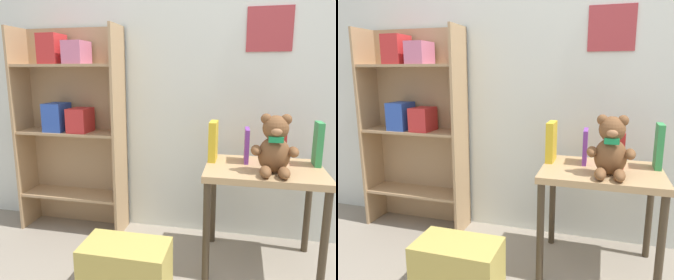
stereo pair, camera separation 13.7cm
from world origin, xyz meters
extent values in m
cube|color=silver|center=(0.00, 1.43, 1.25)|extent=(4.80, 0.06, 2.50)
cube|color=#A8383D|center=(0.27, 1.39, 1.39)|extent=(0.28, 0.01, 0.27)
cube|color=tan|center=(-1.41, 1.25, 0.71)|extent=(0.02, 0.25, 1.43)
cube|color=tan|center=(-0.68, 1.25, 0.71)|extent=(0.02, 0.25, 1.43)
cube|color=tan|center=(-1.05, 1.37, 0.71)|extent=(0.75, 0.02, 1.43)
cube|color=tan|center=(-1.05, 1.25, 0.26)|extent=(0.71, 0.23, 0.02)
cube|color=tan|center=(-1.05, 1.25, 0.71)|extent=(0.71, 0.23, 0.02)
cube|color=tan|center=(-1.05, 1.25, 1.17)|extent=(0.71, 0.23, 0.02)
cube|color=red|center=(-1.14, 1.24, 1.28)|extent=(0.13, 0.17, 0.20)
cube|color=#D17093|center=(-0.96, 1.24, 1.25)|extent=(0.13, 0.17, 0.15)
cube|color=#2D51B7|center=(-1.14, 1.24, 0.82)|extent=(0.13, 0.17, 0.19)
cube|color=red|center=(-0.96, 1.24, 0.80)|extent=(0.13, 0.17, 0.16)
cube|color=tan|center=(0.26, 1.04, 0.58)|extent=(0.65, 0.49, 0.04)
cylinder|color=#3E3121|center=(-0.04, 0.83, 0.28)|extent=(0.04, 0.04, 0.57)
cylinder|color=#3E3121|center=(0.55, 0.83, 0.28)|extent=(0.04, 0.04, 0.57)
cylinder|color=#3E3121|center=(-0.04, 1.26, 0.28)|extent=(0.04, 0.04, 0.57)
cylinder|color=#3E3121|center=(0.55, 1.26, 0.28)|extent=(0.04, 0.04, 0.57)
ellipsoid|color=brown|center=(0.29, 0.95, 0.70)|extent=(0.16, 0.13, 0.19)
sphere|color=brown|center=(0.29, 0.95, 0.84)|extent=(0.13, 0.13, 0.13)
sphere|color=brown|center=(0.24, 0.95, 0.89)|extent=(0.06, 0.06, 0.06)
sphere|color=brown|center=(0.34, 0.95, 0.89)|extent=(0.06, 0.06, 0.06)
ellipsoid|color=#9B6842|center=(0.29, 0.90, 0.83)|extent=(0.06, 0.04, 0.04)
ellipsoid|color=brown|center=(0.20, 0.94, 0.72)|extent=(0.05, 0.11, 0.05)
ellipsoid|color=brown|center=(0.39, 0.94, 0.72)|extent=(0.05, 0.11, 0.05)
ellipsoid|color=brown|center=(0.25, 0.86, 0.63)|extent=(0.06, 0.12, 0.06)
ellipsoid|color=brown|center=(0.34, 0.86, 0.63)|extent=(0.06, 0.12, 0.06)
cube|color=#198E4C|center=(0.29, 0.90, 0.79)|extent=(0.07, 0.02, 0.03)
cube|color=gold|center=(-0.04, 1.13, 0.72)|extent=(0.05, 0.14, 0.24)
cube|color=purple|center=(0.16, 1.15, 0.70)|extent=(0.03, 0.15, 0.20)
cube|color=red|center=(0.35, 1.13, 0.70)|extent=(0.03, 0.13, 0.20)
cube|color=#33934C|center=(0.55, 1.15, 0.73)|extent=(0.04, 0.12, 0.25)
cube|color=tan|center=(-0.42, 0.60, 0.15)|extent=(0.43, 0.25, 0.29)
camera|label=1|loc=(0.11, -0.80, 1.13)|focal=35.00mm
camera|label=2|loc=(0.24, -0.77, 1.13)|focal=35.00mm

